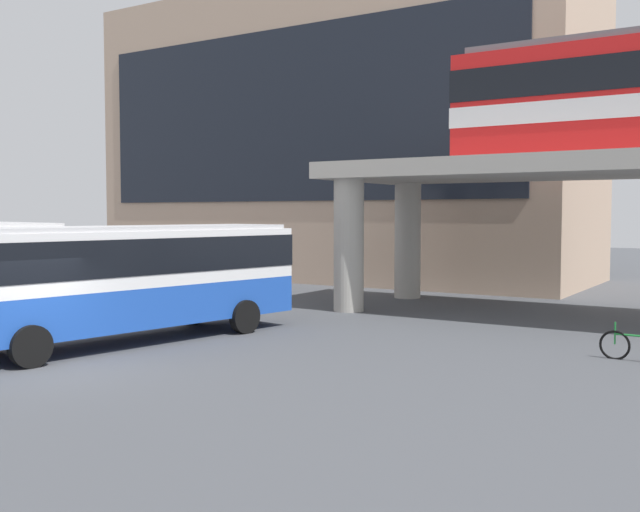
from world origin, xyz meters
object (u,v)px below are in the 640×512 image
pedestrian_waiting_near_stop (194,284)px  bus_main (117,271)px  bicycle_green (638,347)px  station_building (342,139)px

pedestrian_waiting_near_stop → bus_main: bearing=-62.8°
bus_main → bicycle_green: (12.45, 4.98, -1.63)m
station_building → bicycle_green: size_ratio=15.08×
bicycle_green → station_building: bearing=136.9°
bicycle_green → pedestrian_waiting_near_stop: bearing=172.3°
bus_main → bicycle_green: 13.51m
bicycle_green → pedestrian_waiting_near_stop: pedestrian_waiting_near_stop is taller
station_building → pedestrian_waiting_near_stop: 16.57m
bus_main → pedestrian_waiting_near_stop: 8.14m
bus_main → bicycle_green: size_ratio=6.32×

